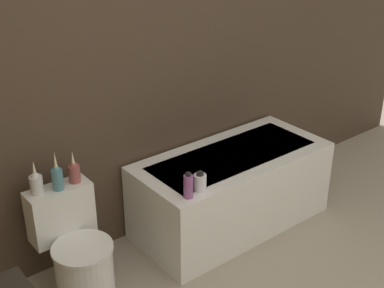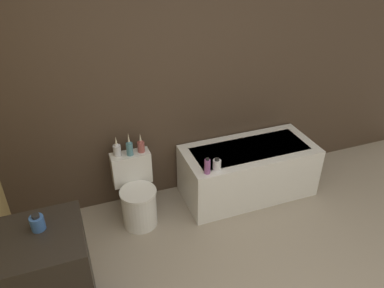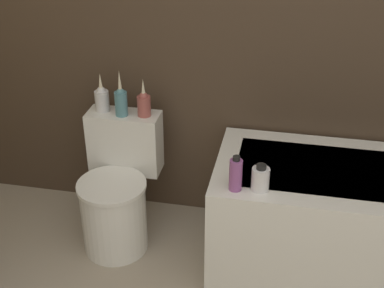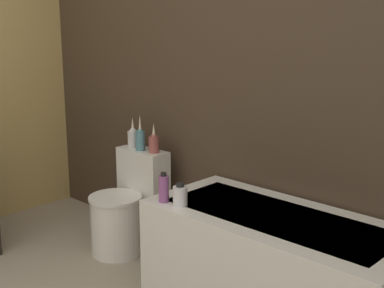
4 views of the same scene
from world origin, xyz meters
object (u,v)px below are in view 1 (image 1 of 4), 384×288
vase_silver (57,177)px  shampoo_bottle_tall (188,186)px  vase_bronze (74,171)px  toilet (78,255)px  vase_gold (36,182)px  shampoo_bottle_short (200,182)px  bathtub (231,189)px

vase_silver → shampoo_bottle_tall: size_ratio=1.45×
vase_bronze → vase_silver: bearing=-170.5°
toilet → vase_gold: vase_gold is taller
vase_silver → shampoo_bottle_tall: vase_silver is taller
vase_bronze → shampoo_bottle_tall: vase_bronze is taller
vase_silver → shampoo_bottle_short: bearing=-26.5°
vase_bronze → shampoo_bottle_tall: bearing=-38.1°
toilet → shampoo_bottle_short: shampoo_bottle_short is taller
bathtub → vase_bronze: 1.22m
vase_silver → vase_bronze: size_ratio=1.21×
shampoo_bottle_tall → shampoo_bottle_short: size_ratio=1.33×
shampoo_bottle_short → shampoo_bottle_tall: bearing=-168.8°
vase_gold → shampoo_bottle_tall: size_ratio=1.23×
vase_gold → shampoo_bottle_short: 0.97m
vase_silver → vase_bronze: (0.12, 0.02, -0.01)m
bathtub → toilet: size_ratio=2.08×
shampoo_bottle_tall → shampoo_bottle_short: bearing=11.2°
vase_silver → shampoo_bottle_tall: 0.77m
bathtub → toilet: 1.23m
toilet → vase_silver: size_ratio=2.77×
shampoo_bottle_short → bathtub: bearing=25.5°
bathtub → shampoo_bottle_short: bearing=-154.5°
bathtub → shampoo_bottle_tall: size_ratio=8.37×
toilet → vase_bronze: size_ratio=3.36×
toilet → shampoo_bottle_tall: bearing=-20.5°
vase_silver → shampoo_bottle_short: size_ratio=1.94×
bathtub → vase_gold: (-1.35, 0.18, 0.46)m
vase_gold → shampoo_bottle_tall: 0.88m
toilet → vase_silver: vase_silver is taller
bathtub → vase_bronze: bearing=171.6°
vase_silver → shampoo_bottle_short: vase_silver is taller
bathtub → shampoo_bottle_tall: 0.73m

